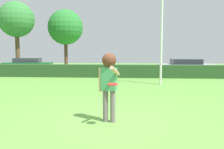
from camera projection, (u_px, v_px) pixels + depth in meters
name	position (u px, v px, depth m)	size (l,w,h in m)	color
ground_plane	(109.00, 123.00, 5.97)	(60.00, 60.00, 0.00)	#629B40
person	(109.00, 77.00, 5.92)	(0.55, 0.82, 1.80)	slate
frisbee	(113.00, 84.00, 5.44)	(0.25, 0.25, 0.05)	red
lamppost	(162.00, 28.00, 12.58)	(0.24, 0.24, 5.64)	silver
hedge_row	(122.00, 71.00, 16.40)	(28.65, 0.90, 0.89)	#274923
parked_car_green	(28.00, 64.00, 20.88)	(4.41, 2.31, 1.25)	#1E6633
parked_car_silver	(186.00, 66.00, 18.05)	(4.23, 1.86, 1.25)	#B7B7BC
maple_tree	(65.00, 27.00, 24.35)	(3.69, 3.69, 6.24)	brown
oak_tree	(16.00, 20.00, 21.15)	(3.26, 3.26, 6.42)	brown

